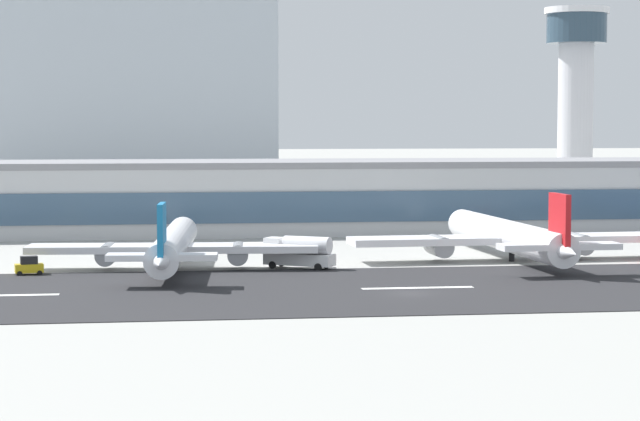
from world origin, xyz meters
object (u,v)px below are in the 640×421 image
at_px(terminal_building, 285,196).
at_px(airliner_blue_tail_gate_1, 172,246).
at_px(airliner_red_tail_gate_2, 511,237).
at_px(distant_hotel_block, 91,97).
at_px(service_baggage_tug_1, 29,266).
at_px(control_tower, 576,89).
at_px(service_fuel_truck_0, 299,252).

bearing_deg(terminal_building, airliner_blue_tail_gate_1, -110.62).
bearing_deg(airliner_red_tail_gate_2, terminal_building, 24.90).
distance_m(distant_hotel_block, airliner_blue_tail_gate_1, 181.97).
distance_m(airliner_red_tail_gate_2, service_baggage_tug_1, 59.59).
distance_m(airliner_blue_tail_gate_1, service_baggage_tug_1, 16.74).
bearing_deg(airliner_blue_tail_gate_1, control_tower, -37.64).
height_order(distant_hotel_block, airliner_blue_tail_gate_1, distant_hotel_block).
bearing_deg(service_baggage_tug_1, control_tower, -147.19).
relative_size(distant_hotel_block, service_baggage_tug_1, 27.42).
xyz_separation_m(terminal_building, airliner_blue_tail_gate_1, (-18.96, -50.38, -2.86)).
distance_m(control_tower, service_baggage_tug_1, 132.93).
height_order(airliner_blue_tail_gate_1, service_fuel_truck_0, airliner_blue_tail_gate_1).
bearing_deg(airliner_red_tail_gate_2, control_tower, -26.58).
height_order(control_tower, airliner_blue_tail_gate_1, control_tower).
relative_size(terminal_building, airliner_red_tail_gate_2, 3.36).
height_order(control_tower, service_fuel_truck_0, control_tower).
bearing_deg(control_tower, service_baggage_tug_1, -137.27).
bearing_deg(service_fuel_truck_0, control_tower, -96.14).
distance_m(control_tower, distant_hotel_block, 134.64).
distance_m(control_tower, airliner_blue_tail_gate_1, 119.47).
distance_m(distant_hotel_block, service_fuel_truck_0, 184.34).
bearing_deg(service_baggage_tug_1, distant_hotel_block, -99.69).
bearing_deg(airliner_red_tail_gate_2, service_baggage_tug_1, 94.06).
height_order(airliner_blue_tail_gate_1, airliner_red_tail_gate_2, airliner_red_tail_gate_2).
bearing_deg(service_fuel_truck_0, service_baggage_tug_1, 34.50).
xyz_separation_m(distant_hotel_block, airliner_blue_tail_gate_1, (17.20, -179.91, -21.22)).
relative_size(airliner_red_tail_gate_2, service_baggage_tug_1, 13.31).
distance_m(airliner_red_tail_gate_2, service_fuel_truck_0, 27.98).
height_order(distant_hotel_block, service_baggage_tug_1, distant_hotel_block).
height_order(terminal_building, airliner_red_tail_gate_2, terminal_building).
xyz_separation_m(control_tower, distant_hotel_block, (-96.90, 93.48, 0.04)).
xyz_separation_m(terminal_building, service_baggage_tug_1, (-35.42, -52.79, -4.69)).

